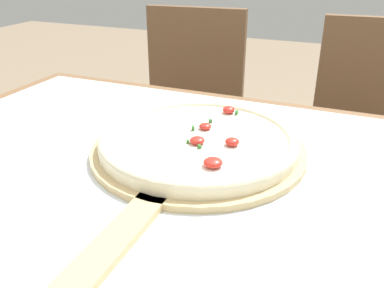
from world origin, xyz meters
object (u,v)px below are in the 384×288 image
Objects in this scene: chair_right at (368,140)px; chair_left at (189,112)px; pizza_peel at (193,155)px; pizza at (198,140)px.

chair_left is at bearing 176.52° from chair_right.
chair_left is 0.65m from chair_right.
chair_left is at bearing 113.76° from pizza_peel.
pizza is at bearing 89.28° from pizza_peel.
pizza is 0.83m from chair_left.
pizza is 0.83m from chair_right.
pizza_peel is at bearing -116.46° from chair_right.
pizza_peel is 0.69× the size of chair_left.
pizza_peel is 0.85m from chair_left.
chair_right is (0.32, 0.75, -0.24)m from pizza_peel.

